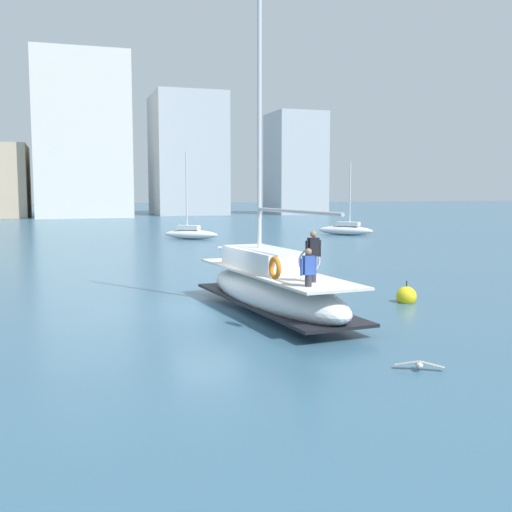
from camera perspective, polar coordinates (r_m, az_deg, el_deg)
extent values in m
plane|color=#38607A|center=(22.56, -4.44, -4.84)|extent=(400.00, 400.00, 0.00)
ellipsoid|color=silver|center=(21.57, 1.59, -3.44)|extent=(3.40, 9.80, 1.40)
cube|color=black|center=(21.62, 1.59, -4.27)|extent=(3.40, 9.61, 0.10)
cube|color=beige|center=(21.46, 1.60, -1.49)|extent=(3.16, 9.30, 0.08)
cube|color=silver|center=(22.06, 0.81, -0.26)|extent=(2.13, 4.47, 0.70)
cylinder|color=silver|center=(22.50, 0.31, 12.46)|extent=(0.16, 0.16, 10.58)
cylinder|color=#B7B7BC|center=(19.77, 3.68, 4.14)|extent=(0.73, 5.74, 0.12)
cylinder|color=silver|center=(25.45, -2.61, 0.84)|extent=(0.90, 0.15, 0.06)
torus|color=orange|center=(18.52, 1.75, -1.10)|extent=(0.21, 0.71, 0.70)
cylinder|color=#33333D|center=(18.85, 5.30, -1.22)|extent=(0.20, 0.20, 0.80)
cube|color=black|center=(18.78, 5.32, 0.84)|extent=(0.34, 0.23, 0.56)
sphere|color=#9E7051|center=(18.75, 5.33, 2.03)|extent=(0.20, 0.20, 0.20)
cylinder|color=black|center=(18.68, 4.73, 0.67)|extent=(0.09, 0.09, 0.50)
cylinder|color=black|center=(18.89, 5.91, 0.71)|extent=(0.09, 0.09, 0.50)
cylinder|color=#33333D|center=(17.99, 4.86, -2.28)|extent=(0.20, 0.20, 0.35)
cube|color=#3351AD|center=(17.93, 4.87, -0.85)|extent=(0.34, 0.23, 0.56)
sphere|color=#9E7051|center=(17.89, 4.88, 0.39)|extent=(0.20, 0.20, 0.20)
cylinder|color=#3351AD|center=(17.84, 4.25, -1.04)|extent=(0.09, 0.09, 0.50)
cylinder|color=#3351AD|center=(18.04, 5.49, -0.97)|extent=(0.09, 0.09, 0.50)
torus|color=silver|center=(19.03, 4.96, -0.48)|extent=(0.76, 0.14, 0.76)
ellipsoid|color=silver|center=(54.74, -6.04, 1.99)|extent=(4.83, 3.96, 0.82)
cube|color=silver|center=(54.80, -6.29, 2.64)|extent=(2.11, 1.83, 0.40)
cylinder|color=silver|center=(54.76, -6.45, 5.98)|extent=(0.13, 0.13, 6.80)
ellipsoid|color=silver|center=(60.07, 8.27, 2.35)|extent=(4.78, 4.81, 0.89)
cube|color=silver|center=(59.94, 8.52, 2.96)|extent=(2.14, 2.15, 0.40)
cylinder|color=silver|center=(59.81, 8.69, 5.65)|extent=(0.14, 0.14, 6.04)
ellipsoid|color=silver|center=(15.40, 14.88, -9.70)|extent=(0.33, 0.40, 0.16)
sphere|color=silver|center=(15.21, 14.92, -9.79)|extent=(0.11, 0.11, 0.11)
cone|color=gold|center=(15.16, 14.93, -9.89)|extent=(0.07, 0.08, 0.04)
cube|color=#9E9993|center=(15.42, 15.99, -9.65)|extent=(0.57, 0.41, 0.15)
cube|color=#9E9993|center=(15.39, 13.78, -9.61)|extent=(0.57, 0.41, 0.15)
sphere|color=yellow|center=(24.31, 13.74, -3.65)|extent=(0.78, 0.78, 0.78)
cylinder|color=black|center=(24.26, 13.76, -2.95)|extent=(0.04, 0.04, 0.60)
cube|color=silver|center=(107.47, -15.84, 10.48)|extent=(14.84, 17.53, 25.93)
cube|color=#B2B7BC|center=(113.51, -6.38, 9.28)|extent=(12.31, 14.48, 21.42)
cube|color=#B2B7BC|center=(115.31, 3.65, 8.51)|extent=(9.14, 10.51, 18.45)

